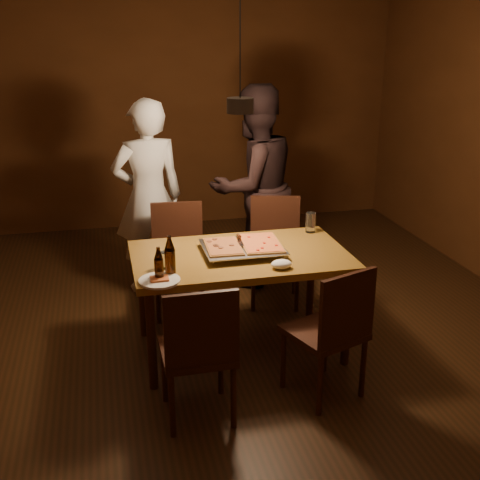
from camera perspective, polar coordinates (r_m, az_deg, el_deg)
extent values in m
plane|color=#341C0E|center=(4.64, 0.01, -9.35)|extent=(6.00, 6.00, 0.00)
plane|color=#532B13|center=(7.07, -5.70, 12.58)|extent=(5.00, 0.00, 5.00)
cube|color=olive|center=(4.21, 0.00, -1.61)|extent=(1.50, 0.90, 0.05)
cylinder|color=#38190F|center=(3.94, -8.40, -9.39)|extent=(0.06, 0.06, 0.70)
cylinder|color=#38190F|center=(4.23, 10.11, -7.33)|extent=(0.06, 0.06, 0.70)
cylinder|color=#38190F|center=(4.60, -9.25, -5.02)|extent=(0.06, 0.06, 0.70)
cylinder|color=#38190F|center=(4.86, 6.73, -3.54)|extent=(0.06, 0.06, 0.70)
cube|color=#38190F|center=(4.91, -5.82, -2.24)|extent=(0.46, 0.46, 0.04)
cube|color=#38190F|center=(5.00, -5.99, 1.11)|extent=(0.42, 0.07, 0.45)
cube|color=#38190F|center=(5.07, 3.34, -1.46)|extent=(0.51, 0.51, 0.04)
cube|color=#38190F|center=(5.17, 3.34, 1.78)|extent=(0.41, 0.14, 0.45)
cube|color=#38190F|center=(3.62, -4.11, -10.51)|extent=(0.42, 0.42, 0.04)
cube|color=#38190F|center=(3.34, -3.64, -8.54)|extent=(0.42, 0.03, 0.45)
cube|color=#38190F|center=(3.86, 7.99, -8.67)|extent=(0.54, 0.54, 0.04)
cube|color=#38190F|center=(3.63, 10.16, -6.46)|extent=(0.40, 0.17, 0.45)
cube|color=silver|center=(4.20, 0.25, -0.91)|extent=(0.57, 0.48, 0.05)
cube|color=maroon|center=(4.17, -1.59, -0.60)|extent=(0.25, 0.39, 0.02)
cube|color=gold|center=(4.23, 1.97, -0.27)|extent=(0.29, 0.44, 0.02)
cylinder|color=black|center=(3.76, -7.68, -2.82)|extent=(0.06, 0.06, 0.14)
cone|color=black|center=(3.72, -7.75, -1.25)|extent=(0.06, 0.06, 0.08)
cylinder|color=black|center=(3.84, -6.64, -2.13)|extent=(0.07, 0.07, 0.17)
cone|color=black|center=(3.79, -6.72, -0.29)|extent=(0.07, 0.07, 0.09)
cylinder|color=silver|center=(3.96, -7.29, -1.91)|extent=(0.07, 0.07, 0.11)
cylinder|color=silver|center=(4.64, 6.71, 1.66)|extent=(0.08, 0.08, 0.16)
cylinder|color=white|center=(3.77, -7.64, -3.84)|extent=(0.26, 0.26, 0.02)
cube|color=gold|center=(3.76, -7.65, -3.64)|extent=(0.11, 0.09, 0.01)
ellipsoid|color=white|center=(3.94, 3.95, -2.30)|extent=(0.14, 0.11, 0.06)
imported|color=silver|center=(5.28, -8.69, 4.01)|extent=(0.67, 0.49, 1.70)
imported|color=black|center=(5.37, 1.32, 5.03)|extent=(1.06, 0.95, 1.80)
cylinder|color=black|center=(4.09, 0.01, 12.64)|extent=(0.18, 0.18, 0.10)
cylinder|color=black|center=(4.07, 0.01, 20.35)|extent=(0.01, 0.01, 1.00)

